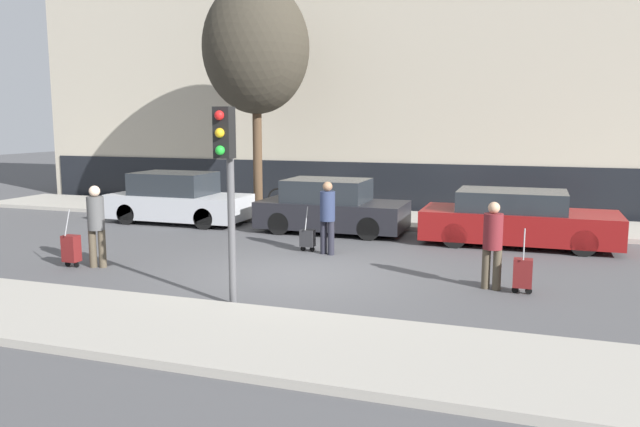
% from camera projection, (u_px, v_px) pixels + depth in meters
% --- Properties ---
extents(ground_plane, '(80.00, 80.00, 0.00)m').
position_uv_depth(ground_plane, '(297.00, 274.00, 12.29)').
color(ground_plane, '#4C4C4F').
extents(sidewalk_near, '(28.00, 2.50, 0.12)m').
position_uv_depth(sidewalk_near, '(201.00, 332.00, 8.78)').
color(sidewalk_near, '#A39E93').
rests_on(sidewalk_near, ground_plane).
extents(sidewalk_far, '(28.00, 3.00, 0.12)m').
position_uv_depth(sidewalk_far, '(380.00, 219.00, 18.83)').
color(sidewalk_far, '#A39E93').
rests_on(sidewalk_far, ground_plane).
extents(building_facade, '(28.00, 3.42, 13.95)m').
position_uv_depth(building_facade, '(409.00, 4.00, 21.44)').
color(building_facade, '#B7AD99').
rests_on(building_facade, ground_plane).
extents(parked_car_0, '(4.10, 1.77, 1.49)m').
position_uv_depth(parked_car_0, '(178.00, 200.00, 18.42)').
color(parked_car_0, '#B7BABF').
rests_on(parked_car_0, ground_plane).
extents(parked_car_1, '(3.94, 1.81, 1.43)m').
position_uv_depth(parked_car_1, '(331.00, 208.00, 16.83)').
color(parked_car_1, black).
rests_on(parked_car_1, ground_plane).
extents(parked_car_2, '(4.58, 1.87, 1.33)m').
position_uv_depth(parked_car_2, '(517.00, 219.00, 15.09)').
color(parked_car_2, maroon).
rests_on(parked_car_2, ground_plane).
extents(pedestrian_left, '(0.34, 0.34, 1.70)m').
position_uv_depth(pedestrian_left, '(96.00, 221.00, 12.73)').
color(pedestrian_left, '#4C4233').
rests_on(pedestrian_left, ground_plane).
extents(trolley_left, '(0.34, 0.29, 1.21)m').
position_uv_depth(trolley_left, '(71.00, 249.00, 12.83)').
color(trolley_left, maroon).
rests_on(trolley_left, ground_plane).
extents(pedestrian_center, '(0.34, 0.34, 1.65)m').
position_uv_depth(pedestrian_center, '(327.00, 213.00, 13.98)').
color(pedestrian_center, '#23232D').
rests_on(pedestrian_center, ground_plane).
extents(trolley_center, '(0.34, 0.29, 1.05)m').
position_uv_depth(trolley_center, '(308.00, 238.00, 14.38)').
color(trolley_center, '#262628').
rests_on(trolley_center, ground_plane).
extents(pedestrian_right, '(0.34, 0.34, 1.58)m').
position_uv_depth(pedestrian_right, '(493.00, 240.00, 11.07)').
color(pedestrian_right, '#4C4233').
rests_on(pedestrian_right, ground_plane).
extents(trolley_right, '(0.34, 0.29, 1.16)m').
position_uv_depth(trolley_right, '(523.00, 273.00, 10.86)').
color(trolley_right, maroon).
rests_on(trolley_right, ground_plane).
extents(traffic_light, '(0.28, 0.47, 3.22)m').
position_uv_depth(traffic_light, '(227.00, 165.00, 9.82)').
color(traffic_light, '#515154').
rests_on(traffic_light, ground_plane).
extents(parked_bicycle, '(1.77, 0.06, 0.96)m').
position_uv_depth(parked_bicycle, '(293.00, 199.00, 20.02)').
color(parked_bicycle, black).
rests_on(parked_bicycle, sidewalk_far).
extents(bare_tree_near_crossing, '(3.21, 3.21, 6.99)m').
position_uv_depth(bare_tree_near_crossing, '(256.00, 49.00, 18.62)').
color(bare_tree_near_crossing, '#4C3826').
rests_on(bare_tree_near_crossing, sidewalk_far).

